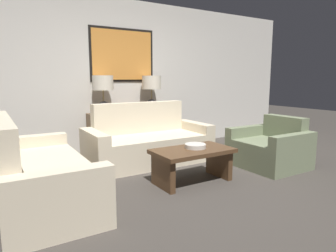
{
  "coord_description": "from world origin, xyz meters",
  "views": [
    {
      "loc": [
        -2.11,
        -2.5,
        1.29
      ],
      "look_at": [
        0.02,
        0.97,
        0.65
      ],
      "focal_mm": 32.0,
      "sensor_mm": 36.0,
      "label": 1
    }
  ],
  "objects_px": {
    "console_table": "(129,133)",
    "table_lamp_right": "(152,87)",
    "couch_by_back_wall": "(148,143)",
    "armchair_near_back_wall": "(270,149)",
    "couch_by_side": "(37,175)",
    "table_lamp_left": "(103,88)",
    "decorative_bowl": "(195,146)",
    "coffee_table": "(193,159)"
  },
  "relations": [
    {
      "from": "console_table",
      "to": "table_lamp_right",
      "type": "xyz_separation_m",
      "value": [
        0.45,
        -0.0,
        0.79
      ]
    },
    {
      "from": "couch_by_back_wall",
      "to": "armchair_near_back_wall",
      "type": "xyz_separation_m",
      "value": [
        1.46,
        -1.14,
        -0.04
      ]
    },
    {
      "from": "couch_by_side",
      "to": "table_lamp_right",
      "type": "bearing_deg",
      "value": 34.51
    },
    {
      "from": "couch_by_side",
      "to": "console_table",
      "type": "bearing_deg",
      "value": 40.99
    },
    {
      "from": "couch_by_side",
      "to": "couch_by_back_wall",
      "type": "bearing_deg",
      "value": 24.87
    },
    {
      "from": "console_table",
      "to": "table_lamp_left",
      "type": "xyz_separation_m",
      "value": [
        -0.45,
        -0.0,
        0.79
      ]
    },
    {
      "from": "console_table",
      "to": "table_lamp_left",
      "type": "height_order",
      "value": "table_lamp_left"
    },
    {
      "from": "console_table",
      "to": "decorative_bowl",
      "type": "distance_m",
      "value": 1.78
    },
    {
      "from": "console_table",
      "to": "couch_by_side",
      "type": "bearing_deg",
      "value": -139.01
    },
    {
      "from": "console_table",
      "to": "armchair_near_back_wall",
      "type": "bearing_deg",
      "value": -51.51
    },
    {
      "from": "table_lamp_right",
      "to": "armchair_near_back_wall",
      "type": "relative_size",
      "value": 0.65
    },
    {
      "from": "coffee_table",
      "to": "table_lamp_left",
      "type": "bearing_deg",
      "value": 105.72
    },
    {
      "from": "decorative_bowl",
      "to": "armchair_near_back_wall",
      "type": "bearing_deg",
      "value": -2.64
    },
    {
      "from": "couch_by_back_wall",
      "to": "coffee_table",
      "type": "relative_size",
      "value": 1.91
    },
    {
      "from": "table_lamp_left",
      "to": "couch_by_side",
      "type": "bearing_deg",
      "value": -130.28
    },
    {
      "from": "table_lamp_right",
      "to": "armchair_near_back_wall",
      "type": "xyz_separation_m",
      "value": [
        1.01,
        -1.83,
        -0.89
      ]
    },
    {
      "from": "decorative_bowl",
      "to": "console_table",
      "type": "bearing_deg",
      "value": 93.79
    },
    {
      "from": "couch_by_side",
      "to": "coffee_table",
      "type": "xyz_separation_m",
      "value": [
        1.76,
        -0.32,
        0.0
      ]
    },
    {
      "from": "couch_by_side",
      "to": "coffee_table",
      "type": "height_order",
      "value": "couch_by_side"
    },
    {
      "from": "console_table",
      "to": "coffee_table",
      "type": "distance_m",
      "value": 1.8
    },
    {
      "from": "couch_by_back_wall",
      "to": "decorative_bowl",
      "type": "bearing_deg",
      "value": -83.81
    },
    {
      "from": "coffee_table",
      "to": "armchair_near_back_wall",
      "type": "height_order",
      "value": "armchair_near_back_wall"
    },
    {
      "from": "armchair_near_back_wall",
      "to": "couch_by_side",
      "type": "bearing_deg",
      "value": 173.67
    },
    {
      "from": "coffee_table",
      "to": "decorative_bowl",
      "type": "height_order",
      "value": "decorative_bowl"
    },
    {
      "from": "table_lamp_left",
      "to": "coffee_table",
      "type": "xyz_separation_m",
      "value": [
        0.51,
        -1.8,
        -0.85
      ]
    },
    {
      "from": "table_lamp_left",
      "to": "table_lamp_right",
      "type": "height_order",
      "value": "same"
    },
    {
      "from": "table_lamp_left",
      "to": "coffee_table",
      "type": "bearing_deg",
      "value": -74.28
    },
    {
      "from": "table_lamp_right",
      "to": "armchair_near_back_wall",
      "type": "bearing_deg",
      "value": -61.2
    },
    {
      "from": "table_lamp_right",
      "to": "couch_by_back_wall",
      "type": "xyz_separation_m",
      "value": [
        -0.45,
        -0.69,
        -0.85
      ]
    },
    {
      "from": "table_lamp_left",
      "to": "armchair_near_back_wall",
      "type": "xyz_separation_m",
      "value": [
        1.91,
        -1.83,
        -0.89
      ]
    },
    {
      "from": "coffee_table",
      "to": "decorative_bowl",
      "type": "relative_size",
      "value": 3.71
    },
    {
      "from": "coffee_table",
      "to": "armchair_near_back_wall",
      "type": "distance_m",
      "value": 1.4
    },
    {
      "from": "table_lamp_right",
      "to": "couch_by_back_wall",
      "type": "bearing_deg",
      "value": -123.04
    },
    {
      "from": "table_lamp_right",
      "to": "decorative_bowl",
      "type": "height_order",
      "value": "table_lamp_right"
    },
    {
      "from": "couch_by_back_wall",
      "to": "couch_by_side",
      "type": "relative_size",
      "value": 1.0
    },
    {
      "from": "couch_by_back_wall",
      "to": "decorative_bowl",
      "type": "height_order",
      "value": "couch_by_back_wall"
    },
    {
      "from": "table_lamp_left",
      "to": "coffee_table",
      "type": "distance_m",
      "value": 2.05
    },
    {
      "from": "couch_by_side",
      "to": "armchair_near_back_wall",
      "type": "relative_size",
      "value": 1.98
    },
    {
      "from": "console_table",
      "to": "decorative_bowl",
      "type": "xyz_separation_m",
      "value": [
        0.12,
        -1.77,
        0.09
      ]
    },
    {
      "from": "table_lamp_left",
      "to": "table_lamp_right",
      "type": "relative_size",
      "value": 1.0
    },
    {
      "from": "couch_by_side",
      "to": "armchair_near_back_wall",
      "type": "bearing_deg",
      "value": -6.33
    },
    {
      "from": "table_lamp_left",
      "to": "table_lamp_right",
      "type": "xyz_separation_m",
      "value": [
        0.9,
        0.0,
        0.0
      ]
    }
  ]
}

